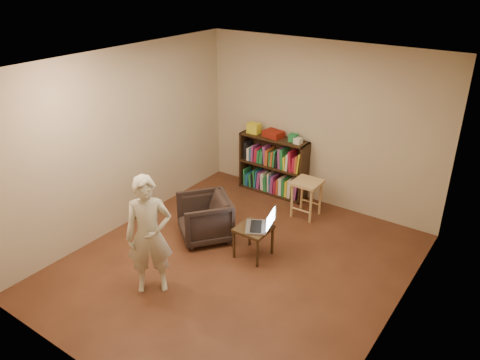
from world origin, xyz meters
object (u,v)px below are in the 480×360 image
Objects in this scene: stool at (307,188)px; side_table at (253,232)px; armchair at (205,218)px; person at (149,236)px; bookshelf at (273,168)px; laptop at (261,224)px.

side_table is (-0.06, -1.39, -0.11)m from stool.
armchair is at bearing -121.84° from stool.
side_table is at bearing -92.53° from stool.
person is (-0.61, -1.27, 0.38)m from side_table.
stool is at bearing -25.77° from bookshelf.
person is (-0.70, -1.32, 0.25)m from laptop.
bookshelf is at bearing 154.23° from stool.
laptop is (0.03, -1.33, 0.02)m from stool.
laptop reaches higher than armchair.
side_table is at bearing 39.95° from armchair.
person reaches higher than armchair.
side_table is at bearing -66.39° from bookshelf.
armchair is 1.33m from person.
person is at bearing -115.77° from side_table.
armchair reaches higher than stool.
person is at bearing -58.35° from laptop.
bookshelf is 0.81× the size of person.
stool is 1.39m from side_table.
armchair is 0.92m from laptop.
bookshelf is 1.95m from laptop.
laptop is at bearing 43.12° from armchair.
laptop is (0.09, 0.05, 0.13)m from side_table.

